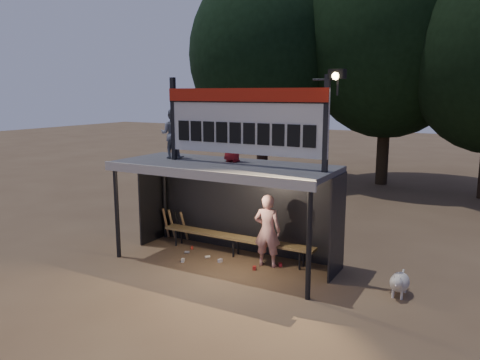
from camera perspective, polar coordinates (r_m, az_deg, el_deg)
ground at (r=11.01m, az=-1.95°, el=-10.01°), size 80.00×80.00×0.00m
player at (r=10.55m, az=3.37°, el=-6.18°), size 0.67×0.51×1.66m
child_a at (r=11.34m, az=-8.26°, el=5.60°), size 0.69×0.61×1.18m
child_b at (r=10.64m, az=-0.94°, el=4.92°), size 0.51×0.35×1.00m
dugout_shelter at (r=10.71m, az=-1.34°, el=-0.32°), size 5.10×2.08×2.32m
scoreboard_assembly at (r=10.04m, az=0.65°, el=7.46°), size 4.10×0.27×1.99m
bench at (r=11.31m, az=-0.52°, el=-7.11°), size 4.00×0.35×0.48m
tree_left at (r=21.07m, az=2.84°, el=15.02°), size 6.46×6.46×9.27m
tree_mid at (r=20.90m, az=17.73°, el=16.39°), size 7.22×7.22×10.36m
dog at (r=9.71m, az=18.85°, el=-11.71°), size 0.36×0.81×0.49m
bats at (r=12.60m, az=-7.94°, el=-5.37°), size 0.67×0.35×0.84m
litter at (r=11.15m, az=-2.77°, el=-9.54°), size 2.56×0.99×0.08m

